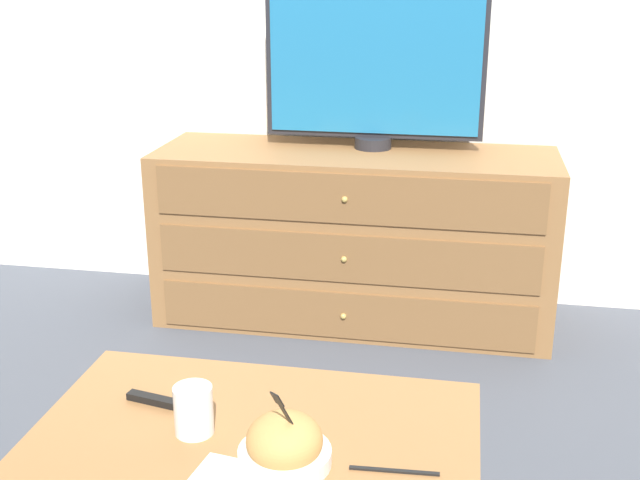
% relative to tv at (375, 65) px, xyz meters
% --- Properties ---
extents(ground_plane, '(12.00, 12.00, 0.00)m').
position_rel_tv_xyz_m(ground_plane, '(-0.18, 0.21, -1.07)').
color(ground_plane, '#474C56').
extents(wall_back, '(12.00, 0.05, 2.60)m').
position_rel_tv_xyz_m(wall_back, '(-0.18, 0.23, 0.23)').
color(wall_back, white).
rests_on(wall_back, ground_plane).
extents(dresser, '(1.63, 0.55, 0.73)m').
position_rel_tv_xyz_m(dresser, '(-0.06, -0.09, -0.70)').
color(dresser, olive).
rests_on(dresser, ground_plane).
extents(tv, '(0.89, 0.15, 0.66)m').
position_rel_tv_xyz_m(tv, '(0.00, 0.00, 0.00)').
color(tv, '#232328').
rests_on(tv, dresser).
extents(coffee_table, '(1.01, 0.64, 0.45)m').
position_rel_tv_xyz_m(coffee_table, '(-0.06, -1.73, -0.68)').
color(coffee_table, '#9E6B3D').
rests_on(coffee_table, ground_plane).
extents(takeout_bowl, '(0.20, 0.20, 0.20)m').
position_rel_tv_xyz_m(takeout_bowl, '(0.04, -1.83, -0.57)').
color(takeout_bowl, silver).
rests_on(takeout_bowl, coffee_table).
extents(drink_cup, '(0.09, 0.09, 0.11)m').
position_rel_tv_xyz_m(drink_cup, '(-0.19, -1.75, -0.57)').
color(drink_cup, beige).
rests_on(drink_cup, coffee_table).
extents(napkin, '(0.16, 0.16, 0.00)m').
position_rel_tv_xyz_m(napkin, '(-0.07, -1.91, -0.62)').
color(napkin, white).
rests_on(napkin, coffee_table).
extents(knife, '(0.19, 0.02, 0.01)m').
position_rel_tv_xyz_m(knife, '(0.27, -1.82, -0.62)').
color(knife, black).
rests_on(knife, coffee_table).
extents(remote_control, '(0.16, 0.06, 0.02)m').
position_rel_tv_xyz_m(remote_control, '(-0.32, -1.65, -0.61)').
color(remote_control, black).
rests_on(remote_control, coffee_table).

